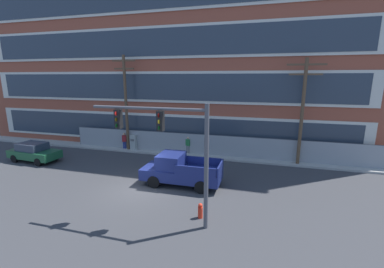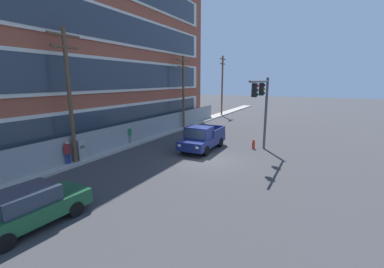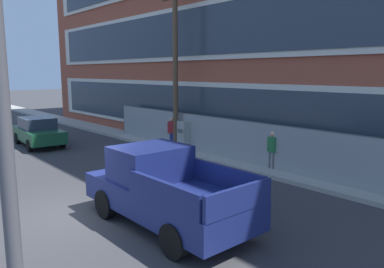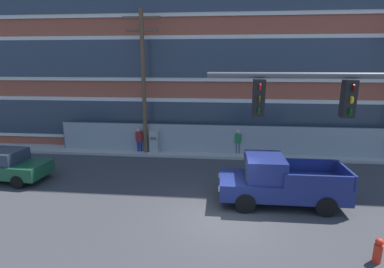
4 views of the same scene
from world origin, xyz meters
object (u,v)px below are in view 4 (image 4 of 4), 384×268
Objects in this scene: electrical_cabinet at (154,142)px; pedestrian_by_fence at (238,141)px; traffic_signal_mast at (365,132)px; utility_pole_near_corner at (143,78)px; sedan_dark_green at (4,165)px; pickup_truck_navy at (278,182)px; pedestrian_near_cabinet at (139,139)px; fire_hydrant at (378,251)px.

electrical_cabinet is 0.93× the size of pedestrian_by_fence.
traffic_signal_mast is at bearing -77.40° from pedestrian_by_fence.
electrical_cabinet is (0.52, 0.08, -4.04)m from utility_pole_near_corner.
sedan_dark_green is 8.71m from utility_pole_near_corner.
pickup_truck_navy is 1.19× the size of sedan_dark_green.
pedestrian_by_fence is (-1.35, 6.42, 0.02)m from pickup_truck_navy.
pedestrian_near_cabinet is at bearing 166.21° from utility_pole_near_corner.
pedestrian_by_fence is at bearing 102.60° from traffic_signal_mast.
electrical_cabinet is 13.29m from fire_hydrant.
traffic_signal_mast is 1.34× the size of sedan_dark_green.
fire_hydrant is at bearing -17.49° from sedan_dark_green.
pedestrian_by_fence is (-2.42, 10.84, -3.16)m from traffic_signal_mast.
electrical_cabinet is 2.02× the size of fire_hydrant.
sedan_dark_green is at bearing -137.89° from pedestrian_near_cabinet.
traffic_signal_mast is 5.55m from pickup_truck_navy.
traffic_signal_mast reaches higher than pickup_truck_navy.
traffic_signal_mast reaches higher than sedan_dark_green.
pickup_truck_navy is 9.85m from pedestrian_near_cabinet.
traffic_signal_mast reaches higher than fire_hydrant.
traffic_signal_mast is 1.12× the size of pickup_truck_navy.
electrical_cabinet is at bearing 8.73° from utility_pole_near_corner.
sedan_dark_green is 12.92m from pedestrian_by_fence.
fire_hydrant is (9.93, -9.86, -0.59)m from pedestrian_near_cabinet.
sedan_dark_green is at bearing -140.88° from utility_pole_near_corner.
fire_hydrant is (9.46, -9.74, -4.45)m from utility_pole_near_corner.
pickup_truck_navy is 13.23m from sedan_dark_green.
traffic_signal_mast is at bearing -147.31° from fire_hydrant.
pickup_truck_navy is 6.64× the size of fire_hydrant.
utility_pole_near_corner reaches higher than sedan_dark_green.
electrical_cabinet is at bearing 132.31° from fire_hydrant.
traffic_signal_mast is 3.43× the size of pedestrian_near_cabinet.
electrical_cabinet is 0.93× the size of pedestrian_near_cabinet.
pedestrian_by_fence is (11.83, 5.20, 0.18)m from sedan_dark_green.
pickup_truck_navy is at bearing 103.69° from traffic_signal_mast.
pickup_truck_navy reaches higher than electrical_cabinet.
fire_hydrant is at bearing -45.85° from utility_pole_near_corner.
pedestrian_near_cabinet is at bearing 135.21° from fire_hydrant.
sedan_dark_green is 2.57× the size of pedestrian_near_cabinet.
pickup_truck_navy is at bearing -5.28° from sedan_dark_green.
traffic_signal_mast is at bearing -21.59° from sedan_dark_green.
utility_pole_near_corner is at bearing 139.70° from pickup_truck_navy.
sedan_dark_green is 2.57× the size of pedestrian_by_fence.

